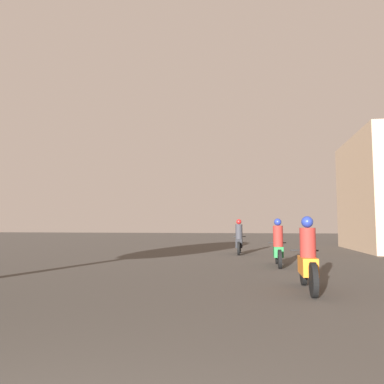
{
  "coord_description": "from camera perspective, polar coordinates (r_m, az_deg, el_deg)",
  "views": [
    {
      "loc": [
        0.93,
        -0.9,
        1.36
      ],
      "look_at": [
        -2.0,
        16.86,
        2.93
      ],
      "focal_mm": 35.0,
      "sensor_mm": 36.0,
      "label": 1
    }
  ],
  "objects": [
    {
      "name": "motorcycle_green",
      "position": [
        12.76,
        12.99,
        -8.13
      ],
      "size": [
        0.6,
        2.07,
        1.56
      ],
      "rotation": [
        0.0,
        0.0,
        0.04
      ],
      "color": "black",
      "rests_on": "ground_plane"
    },
    {
      "name": "motorcycle_black",
      "position": [
        17.6,
        7.19,
        -7.29
      ],
      "size": [
        0.6,
        1.92,
        1.61
      ],
      "rotation": [
        0.0,
        0.0,
        -0.12
      ],
      "color": "black",
      "rests_on": "ground_plane"
    },
    {
      "name": "motorcycle_orange",
      "position": [
        8.19,
        17.22,
        -10.0
      ],
      "size": [
        0.6,
        2.13,
        1.53
      ],
      "rotation": [
        0.0,
        0.0,
        -0.07
      ],
      "color": "black",
      "rests_on": "ground_plane"
    }
  ]
}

